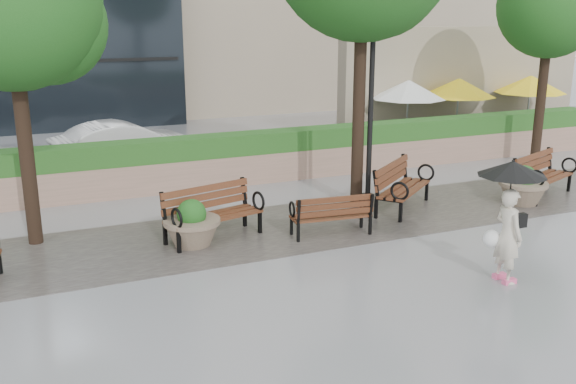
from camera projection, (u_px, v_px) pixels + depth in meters
name	position (u px, v px, depth m)	size (l,w,h in m)	color
ground	(381.00, 274.00, 11.29)	(100.00, 100.00, 0.00)	gray
cobble_strip	(308.00, 224.00, 13.94)	(28.00, 3.20, 0.01)	#383330
hedge_wall	(245.00, 158.00, 17.29)	(24.00, 0.80, 1.35)	tan
cafe_wall	(463.00, 83.00, 23.24)	(10.00, 0.60, 4.00)	tan
cafe_hedge	(490.00, 137.00, 21.52)	(8.00, 0.50, 0.90)	#1E531B
asphalt_street	(204.00, 154.00, 21.01)	(40.00, 7.00, 0.00)	black
bench_1	(213.00, 224.00, 12.96)	(2.12, 1.27, 1.07)	brown
bench_2	(331.00, 223.00, 13.20)	(1.71, 0.84, 0.88)	brown
bench_3	(402.00, 196.00, 14.95)	(2.10, 1.89, 1.10)	brown
bench_4	(542.00, 184.00, 15.99)	(2.12, 1.46, 1.07)	brown
planter_left	(192.00, 228.00, 12.59)	(1.12, 1.12, 0.94)	#7F6B56
planter_right	(523.00, 189.00, 15.35)	(1.13, 1.13, 0.95)	#7F6B56
lamppost	(370.00, 130.00, 14.77)	(0.28, 0.28, 4.16)	black
tree_0	(19.00, 7.00, 11.73)	(3.41, 3.31, 6.32)	black
tree_2	(552.00, 10.00, 18.37)	(3.15, 3.00, 6.16)	black
patio_umb_white	(408.00, 90.00, 21.24)	(2.50, 2.50, 2.30)	black
patio_umb_yellow_a	(459.00, 88.00, 21.83)	(2.50, 2.50, 2.30)	black
patio_umb_yellow_b	(530.00, 85.00, 22.83)	(2.50, 2.50, 2.30)	black
car_right	(124.00, 144.00, 19.01)	(1.45, 4.16, 1.37)	silver
pedestrian	(509.00, 210.00, 10.68)	(1.14, 1.14, 2.08)	beige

